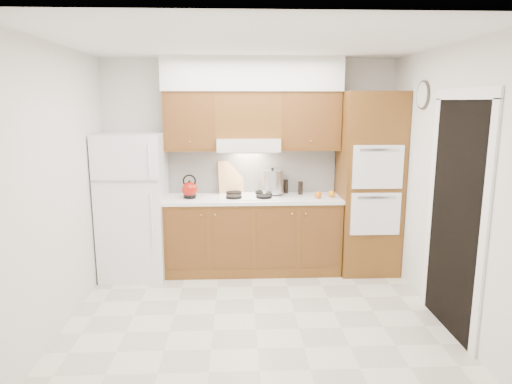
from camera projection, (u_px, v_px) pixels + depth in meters
floor at (255, 313)px, 4.57m from camera, size 3.60×3.60×0.00m
ceiling at (255, 42)px, 4.06m from camera, size 3.60×3.60×0.00m
wall_back at (250, 164)px, 5.78m from camera, size 3.60×0.02×2.60m
wall_left at (61, 187)px, 4.24m from camera, size 0.02×3.00×2.60m
wall_right at (441, 184)px, 4.39m from camera, size 0.02×3.00×2.60m
fridge at (134, 205)px, 5.46m from camera, size 0.75×0.72×1.72m
base_cabinets at (253, 235)px, 5.66m from camera, size 2.11×0.60×0.90m
countertop at (253, 199)px, 5.55m from camera, size 2.13×0.62×0.04m
backsplash at (252, 171)px, 5.78m from camera, size 2.11×0.03×0.56m
oven_cabinet at (369, 183)px, 5.56m from camera, size 0.70×0.65×2.20m
upper_cab_left at (191, 121)px, 5.48m from camera, size 0.63×0.33×0.70m
upper_cab_right at (309, 121)px, 5.54m from camera, size 0.73×0.33×0.70m
range_hood at (248, 144)px, 5.51m from camera, size 0.75×0.45×0.15m
upper_cab_over_hood at (248, 115)px, 5.50m from camera, size 0.75×0.33×0.55m
soffit at (252, 74)px, 5.39m from camera, size 2.13×0.36×0.40m
cooktop at (249, 196)px, 5.57m from camera, size 0.74×0.50×0.01m
doorway at (455, 219)px, 4.09m from camera, size 0.02×0.90×2.10m
wall_clock at (423, 95)px, 4.76m from camera, size 0.02×0.30×0.30m
kettle at (190, 190)px, 5.47m from camera, size 0.20×0.20×0.19m
cutting_board at (231, 178)px, 5.75m from camera, size 0.33×0.18×0.42m
stock_pot at (272, 182)px, 5.62m from camera, size 0.33×0.33×0.28m
condiment_a at (277, 187)px, 5.73m from camera, size 0.07×0.07×0.18m
condiment_b at (286, 186)px, 5.78m from camera, size 0.07×0.07×0.17m
condiment_c at (300, 188)px, 5.70m from camera, size 0.06×0.06×0.16m
orange_near at (332, 194)px, 5.53m from camera, size 0.09×0.09×0.08m
orange_far at (318, 195)px, 5.47m from camera, size 0.11×0.11×0.08m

